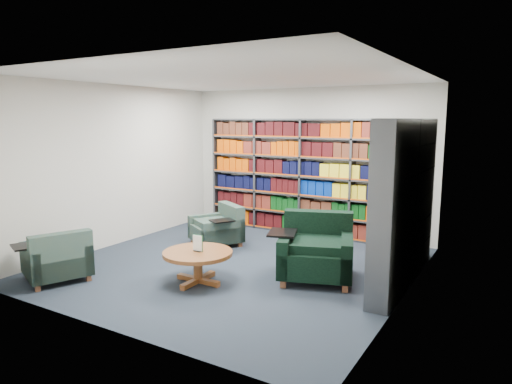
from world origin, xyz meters
The scene contains 7 objects.
room_shell centered at (0.00, 0.00, 1.40)m, with size 5.02×5.02×2.82m.
bookshelf_back centered at (0.00, 2.34, 1.10)m, with size 4.00×0.28×2.20m.
bookshelf_right centered at (2.34, 0.60, 1.10)m, with size 0.28×2.50×2.20m.
chair_teal_left centered at (-0.89, 0.85, 0.28)m, with size 1.06×1.06×0.70m.
chair_green_right centered at (1.26, 0.14, 0.36)m, with size 1.30×1.25×0.89m.
chair_teal_front centered at (-1.73, -1.82, 0.29)m, with size 1.03×1.06×0.72m.
coffee_table centered at (-0.02, -0.90, 0.35)m, with size 0.94×0.94×0.66m.
Camera 1 is at (3.69, -5.61, 2.21)m, focal length 32.00 mm.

